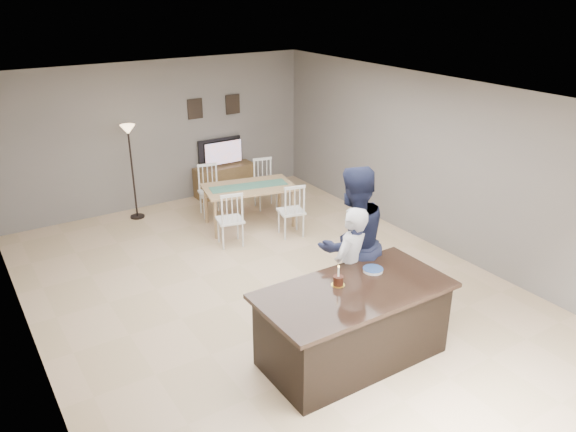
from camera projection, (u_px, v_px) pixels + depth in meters
floor at (270, 290)px, 7.82m from camera, size 8.00×8.00×0.00m
room_shell at (269, 176)px, 7.18m from camera, size 8.00×8.00×8.00m
kitchen_island at (353, 323)px, 6.25m from camera, size 2.15×1.10×0.90m
tv_console at (225, 180)px, 11.23m from camera, size 1.20×0.40×0.60m
television at (222, 152)px, 11.07m from camera, size 0.91×0.12×0.53m
tv_screen_glow at (224, 153)px, 11.01m from camera, size 0.78×0.00×0.78m
picture_frames at (214, 107)px, 10.81m from camera, size 1.10×0.02×0.38m
doorway at (78, 387)px, 4.06m from camera, size 0.00×2.10×2.65m
woman at (350, 269)px, 6.74m from camera, size 0.66×0.54×1.58m
man at (352, 243)px, 6.91m from camera, size 0.97×0.76×1.99m
birthday_cake at (338, 280)px, 6.13m from camera, size 0.15×0.15×0.24m
plate_stack at (373, 270)px, 6.44m from camera, size 0.23×0.23×0.04m
dining_table at (249, 193)px, 9.71m from camera, size 1.78×1.99×0.93m
floor_lamp at (130, 147)px, 9.73m from camera, size 0.26×0.26×1.71m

